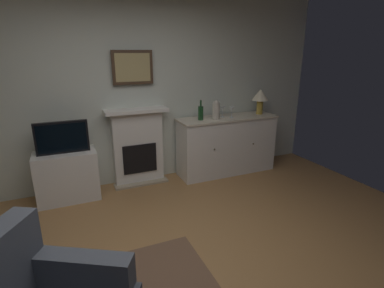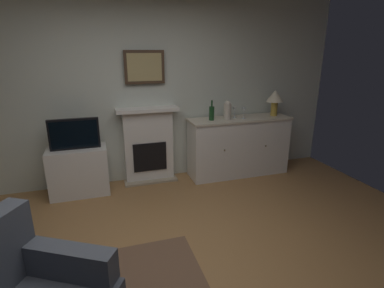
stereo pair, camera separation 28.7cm
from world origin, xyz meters
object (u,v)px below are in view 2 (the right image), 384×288
at_px(wine_glass_left, 235,110).
at_px(sideboard_cabinet, 238,146).
at_px(fireplace_unit, 149,145).
at_px(tv_set, 74,134).
at_px(table_lamp, 275,98).
at_px(vase_decorative, 227,110).
at_px(framed_picture, 144,67).
at_px(tv_cabinet, 79,171).
at_px(wine_bottle, 212,113).
at_px(wine_glass_center, 244,111).

bearing_deg(wine_glass_left, sideboard_cabinet, -18.26).
relative_size(fireplace_unit, tv_set, 1.77).
distance_m(fireplace_unit, table_lamp, 2.05).
relative_size(wine_glass_left, vase_decorative, 0.59).
bearing_deg(fireplace_unit, framed_picture, 90.00).
bearing_deg(table_lamp, sideboard_cabinet, -180.00).
xyz_separation_m(sideboard_cabinet, tv_set, (-2.34, -0.01, 0.39)).
bearing_deg(tv_cabinet, framed_picture, 12.01).
bearing_deg(vase_decorative, wine_glass_left, 26.16).
xyz_separation_m(wine_bottle, wine_glass_left, (0.38, 0.04, 0.01)).
distance_m(framed_picture, wine_glass_center, 1.56).
bearing_deg(tv_cabinet, wine_bottle, -0.76).
relative_size(sideboard_cabinet, wine_bottle, 5.39).
height_order(fireplace_unit, vase_decorative, vase_decorative).
distance_m(wine_bottle, wine_glass_left, 0.38).
bearing_deg(sideboard_cabinet, table_lamp, 0.00).
distance_m(fireplace_unit, wine_glass_left, 1.38).
xyz_separation_m(sideboard_cabinet, wine_bottle, (-0.46, -0.01, 0.55)).
height_order(wine_bottle, wine_glass_left, wine_bottle).
xyz_separation_m(fireplace_unit, tv_set, (-0.97, -0.19, 0.30)).
xyz_separation_m(sideboard_cabinet, table_lamp, (0.58, 0.00, 0.73)).
relative_size(framed_picture, wine_glass_center, 3.33).
height_order(fireplace_unit, tv_set, fireplace_unit).
xyz_separation_m(framed_picture, tv_set, (-0.97, -0.23, -0.81)).
distance_m(fireplace_unit, vase_decorative, 1.26).
bearing_deg(table_lamp, framed_picture, 173.49).
xyz_separation_m(wine_glass_center, tv_cabinet, (-2.37, 0.07, -0.70)).
bearing_deg(fireplace_unit, wine_glass_center, -9.58).
xyz_separation_m(fireplace_unit, vase_decorative, (1.14, -0.23, 0.49)).
xyz_separation_m(table_lamp, wine_bottle, (-1.04, -0.01, -0.17)).
height_order(fireplace_unit, wine_glass_left, fireplace_unit).
xyz_separation_m(framed_picture, wine_glass_center, (1.40, -0.28, -0.63)).
xyz_separation_m(wine_bottle, tv_set, (-1.88, 0.00, -0.16)).
distance_m(framed_picture, vase_decorative, 1.32).
bearing_deg(tv_cabinet, table_lamp, -0.29).
distance_m(sideboard_cabinet, tv_cabinet, 2.34).
relative_size(framed_picture, tv_set, 0.89).
bearing_deg(wine_bottle, tv_set, 179.95).
bearing_deg(wine_glass_left, framed_picture, 171.31).
relative_size(framed_picture, wine_glass_left, 3.33).
bearing_deg(sideboard_cabinet, framed_picture, 170.75).
xyz_separation_m(table_lamp, tv_cabinet, (-2.92, 0.02, -0.85)).
bearing_deg(wine_glass_center, wine_bottle, 174.31).
xyz_separation_m(wine_bottle, wine_glass_center, (0.49, -0.05, 0.01)).
bearing_deg(tv_set, sideboard_cabinet, 0.20).
relative_size(table_lamp, tv_set, 0.65).
xyz_separation_m(sideboard_cabinet, vase_decorative, (-0.23, -0.05, 0.59)).
height_order(wine_bottle, tv_set, wine_bottle).
relative_size(wine_glass_left, wine_glass_center, 1.00).
bearing_deg(wine_bottle, sideboard_cabinet, 1.24).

